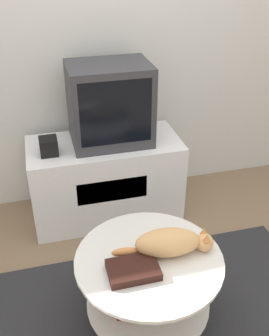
{
  "coord_description": "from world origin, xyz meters",
  "views": [
    {
      "loc": [
        -0.52,
        -1.3,
        1.83
      ],
      "look_at": [
        -0.03,
        0.57,
        0.66
      ],
      "focal_mm": 42.0,
      "sensor_mm": 36.0,
      "label": 1
    }
  ],
  "objects_px": {
    "dvd_box": "(133,270)",
    "cat": "(170,243)",
    "speaker": "(49,146)",
    "tv": "(110,104)"
  },
  "relations": [
    {
      "from": "dvd_box",
      "to": "cat",
      "type": "height_order",
      "value": "cat"
    },
    {
      "from": "speaker",
      "to": "dvd_box",
      "type": "height_order",
      "value": "speaker"
    },
    {
      "from": "speaker",
      "to": "cat",
      "type": "height_order",
      "value": "speaker"
    },
    {
      "from": "tv",
      "to": "speaker",
      "type": "bearing_deg",
      "value": -168.53
    },
    {
      "from": "tv",
      "to": "dvd_box",
      "type": "bearing_deg",
      "value": -96.69
    },
    {
      "from": "speaker",
      "to": "cat",
      "type": "xyz_separation_m",
      "value": [
        0.51,
        -0.94,
        -0.12
      ]
    },
    {
      "from": "dvd_box",
      "to": "cat",
      "type": "distance_m",
      "value": 0.23
    },
    {
      "from": "tv",
      "to": "speaker",
      "type": "height_order",
      "value": "tv"
    },
    {
      "from": "dvd_box",
      "to": "tv",
      "type": "bearing_deg",
      "value": 83.31
    },
    {
      "from": "tv",
      "to": "speaker",
      "type": "distance_m",
      "value": 0.48
    }
  ]
}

